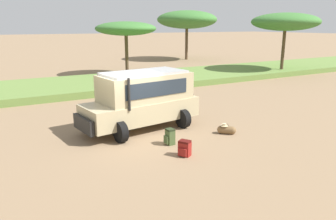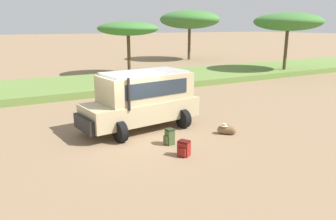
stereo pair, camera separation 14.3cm
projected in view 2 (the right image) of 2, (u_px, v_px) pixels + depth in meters
ground_plane at (134, 136)px, 13.15m from camera, size 320.00×320.00×0.00m
grass_bank at (70, 86)px, 22.51m from camera, size 120.00×7.00×0.44m
safari_vehicle at (143, 99)px, 13.80m from camera, size 5.45×3.13×2.44m
backpack_beside_front_wheel at (169, 137)px, 12.12m from camera, size 0.38×0.35×0.60m
backpack_cluster_center at (184, 148)px, 11.06m from camera, size 0.48×0.48×0.54m
duffel_bag_low_black_case at (227, 130)px, 13.31m from camera, size 0.64×0.63×0.43m
acacia_tree_far_left at (128, 29)px, 28.44m from camera, size 5.33×5.10×4.62m
acacia_tree_left_mid at (190, 20)px, 40.96m from camera, size 7.39×7.75×6.09m
acacia_tree_centre_back at (288, 22)px, 28.37m from camera, size 6.12×5.64×5.36m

